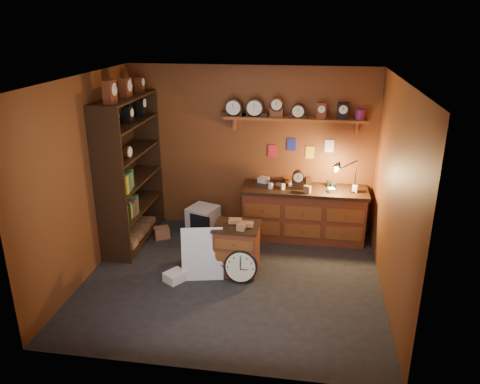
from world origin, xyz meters
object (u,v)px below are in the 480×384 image
at_px(workbench, 304,210).
at_px(low_cabinet, 237,246).
at_px(shelving_unit, 128,165).
at_px(big_round_clock, 241,267).

relative_size(workbench, low_cabinet, 2.48).
height_order(shelving_unit, big_round_clock, shelving_unit).
height_order(shelving_unit, low_cabinet, shelving_unit).
relative_size(shelving_unit, big_round_clock, 5.59).
relative_size(shelving_unit, low_cabinet, 3.24).
bearing_deg(big_round_clock, workbench, 62.45).
bearing_deg(workbench, shelving_unit, -169.64).
distance_m(shelving_unit, workbench, 2.86).
distance_m(workbench, low_cabinet, 1.53).
xyz_separation_m(shelving_unit, workbench, (2.70, 0.49, -0.78)).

